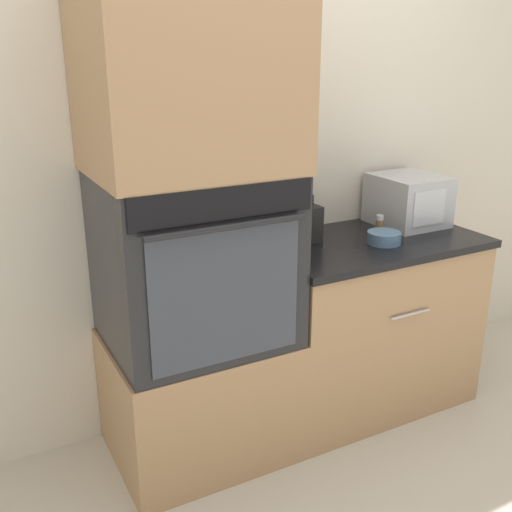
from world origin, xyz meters
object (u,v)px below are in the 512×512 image
object	(u,v)px
microwave	(408,200)
wall_oven	(195,259)
bowl	(384,238)
condiment_jar_near	(379,226)
knife_block	(307,222)
condiment_jar_mid	(269,230)

from	to	relation	value
microwave	wall_oven	bearing A→B (deg)	-174.61
bowl	condiment_jar_near	world-z (taller)	condiment_jar_near
knife_block	microwave	bearing A→B (deg)	-0.93
bowl	condiment_jar_mid	distance (m)	0.53
knife_block	wall_oven	bearing A→B (deg)	-168.58
condiment_jar_near	condiment_jar_mid	world-z (taller)	condiment_jar_mid
condiment_jar_near	microwave	bearing A→B (deg)	21.18
knife_block	condiment_jar_near	distance (m)	0.36
wall_oven	condiment_jar_near	world-z (taller)	wall_oven
knife_block	condiment_jar_near	xyz separation A→B (m)	(0.34, -0.11, -0.04)
knife_block	condiment_jar_mid	xyz separation A→B (m)	(-0.17, 0.06, -0.03)
wall_oven	knife_block	world-z (taller)	wall_oven
wall_oven	condiment_jar_near	xyz separation A→B (m)	(0.95, 0.01, 0.00)
microwave	condiment_jar_mid	xyz separation A→B (m)	(-0.77, 0.07, -0.07)
microwave	bowl	world-z (taller)	microwave
microwave	bowl	distance (m)	0.38
bowl	condiment_jar_near	distance (m)	0.12
bowl	condiment_jar_mid	bearing A→B (deg)	149.85
wall_oven	condiment_jar_near	bearing A→B (deg)	0.90
knife_block	bowl	xyz separation A→B (m)	(0.29, -0.21, -0.06)
wall_oven	microwave	distance (m)	1.22
condiment_jar_mid	condiment_jar_near	bearing A→B (deg)	-17.99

